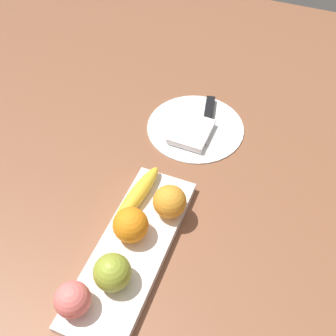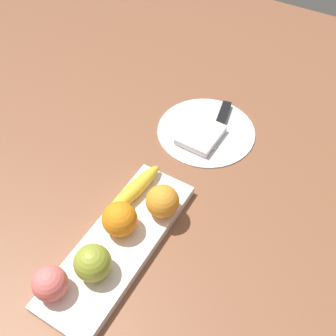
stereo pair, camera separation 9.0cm
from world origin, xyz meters
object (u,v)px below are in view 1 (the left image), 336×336
at_px(fruit_tray, 132,250).
at_px(knife, 209,112).
at_px(dinner_plate, 195,127).
at_px(orange_near_apple, 131,225).
at_px(orange_near_banana, 170,201).
at_px(folded_napkin, 192,132).
at_px(banana, 137,195).
at_px(apple, 112,272).
at_px(peach, 72,299).

distance_m(fruit_tray, knife, 0.46).
xyz_separation_m(dinner_plate, knife, (-0.06, 0.02, 0.01)).
relative_size(orange_near_apple, orange_near_banana, 1.02).
relative_size(orange_near_banana, dinner_plate, 0.28).
distance_m(orange_near_apple, folded_napkin, 0.34).
distance_m(banana, orange_near_apple, 0.09).
bearing_deg(orange_near_apple, orange_near_banana, 147.91).
relative_size(orange_near_banana, folded_napkin, 0.62).
bearing_deg(dinner_plate, fruit_tray, 0.00).
relative_size(banana, orange_near_apple, 2.40).
height_order(apple, folded_napkin, apple).
distance_m(apple, banana, 0.20).
distance_m(fruit_tray, banana, 0.12).
bearing_deg(apple, fruit_tray, 179.31).
bearing_deg(banana, peach, -174.08).
distance_m(apple, peach, 0.08).
relative_size(peach, dinner_plate, 0.26).
bearing_deg(knife, folded_napkin, -23.39).
height_order(peach, knife, peach).
bearing_deg(fruit_tray, apple, -0.69).
xyz_separation_m(apple, folded_napkin, (-0.44, 0.00, -0.04)).
distance_m(folded_napkin, knife, 0.09).
bearing_deg(dinner_plate, orange_near_banana, 7.75).
relative_size(orange_near_banana, peach, 1.09).
distance_m(peach, knife, 0.61).
xyz_separation_m(banana, dinner_plate, (-0.29, 0.04, -0.04)).
distance_m(apple, folded_napkin, 0.45).
distance_m(banana, knife, 0.35).
xyz_separation_m(apple, orange_near_banana, (-0.19, 0.04, -0.00)).
bearing_deg(knife, dinner_plate, -29.16).
distance_m(banana, folded_napkin, 0.26).
bearing_deg(peach, orange_near_banana, 162.13).
bearing_deg(orange_near_apple, knife, 175.91).
relative_size(orange_near_apple, peach, 1.11).
bearing_deg(dinner_plate, banana, -7.66).
bearing_deg(orange_near_banana, folded_napkin, -171.29).
xyz_separation_m(orange_near_banana, knife, (-0.35, -0.02, -0.05)).
relative_size(peach, knife, 0.37).
height_order(banana, folded_napkin, banana).
relative_size(peach, folded_napkin, 0.57).
distance_m(orange_near_banana, peach, 0.27).
distance_m(fruit_tray, apple, 0.09).
height_order(apple, dinner_plate, apple).
distance_m(orange_near_banana, folded_napkin, 0.26).
height_order(orange_near_apple, knife, orange_near_apple).
bearing_deg(apple, folded_napkin, 179.88).
relative_size(fruit_tray, orange_near_banana, 5.58).
relative_size(apple, banana, 0.41).
bearing_deg(dinner_plate, apple, -0.11).
height_order(apple, orange_near_apple, orange_near_apple).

